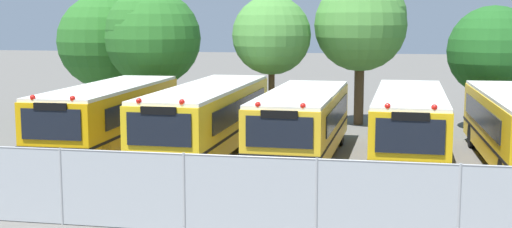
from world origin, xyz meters
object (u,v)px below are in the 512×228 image
school_bus_0 (110,115)px  tree_4 (491,52)px  school_bus_2 (302,121)px  tree_3 (364,23)px  school_bus_3 (409,124)px  school_bus_1 (208,117)px  tree_2 (272,35)px  tree_0 (102,42)px  tree_1 (150,36)px

school_bus_0 → tree_4: bearing=-152.2°
school_bus_2 → tree_3: 9.55m
school_bus_0 → tree_3: 13.26m
school_bus_3 → tree_4: size_ratio=1.72×
school_bus_1 → tree_3: (5.45, 8.58, 3.49)m
school_bus_3 → school_bus_2: bearing=-2.2°
school_bus_0 → school_bus_3: school_bus_3 is taller
tree_2 → tree_4: (10.12, 0.68, -0.77)m
tree_0 → tree_2: size_ratio=1.03×
school_bus_2 → school_bus_1: bearing=-0.1°
school_bus_3 → tree_0: size_ratio=1.53×
school_bus_1 → tree_1: bearing=-56.2°
school_bus_0 → tree_3: (9.34, 8.74, 3.50)m
school_bus_2 → tree_1: bearing=-40.8°
school_bus_0 → tree_3: bearing=-137.7°
tree_0 → tree_3: size_ratio=0.91×
school_bus_0 → tree_0: bearing=-66.0°
school_bus_2 → tree_3: tree_3 is taller
school_bus_3 → tree_2: 10.42m
school_bus_0 → school_bus_2: size_ratio=1.04×
school_bus_2 → tree_1: 11.98m
tree_0 → tree_2: 9.51m
school_bus_0 → tree_4: size_ratio=1.73×
school_bus_3 → tree_0: tree_0 is taller
school_bus_2 → tree_2: tree_2 is taller
school_bus_3 → school_bus_0: bearing=0.5°
school_bus_3 → tree_3: size_ratio=1.40×
school_bus_0 → school_bus_3: size_ratio=1.01×
school_bus_1 → school_bus_2: size_ratio=1.16×
tree_2 → tree_4: tree_2 is taller
school_bus_2 → tree_4: 11.45m
school_bus_1 → school_bus_3: school_bus_1 is taller
tree_3 → tree_2: bearing=-164.9°
tree_2 → tree_3: size_ratio=0.88×
tree_4 → tree_0: bearing=177.0°
school_bus_2 → school_bus_3: school_bus_3 is taller
tree_4 → school_bus_1: bearing=-144.3°
school_bus_1 → tree_4: 14.07m
tree_0 → school_bus_3: bearing=-31.2°
tree_4 → school_bus_2: bearing=-133.1°
tree_1 → tree_4: 16.32m
tree_1 → tree_2: (6.18, -0.27, 0.06)m
school_bus_1 → tree_2: tree_2 is taller
tree_2 → school_bus_0: bearing=-123.7°
school_bus_1 → tree_1: size_ratio=1.70×
school_bus_2 → tree_3: size_ratio=1.36×
school_bus_1 → tree_4: (11.29, 8.11, 2.16)m
tree_4 → tree_2: bearing=-176.1°
school_bus_3 → school_bus_1: bearing=-1.2°
school_bus_2 → tree_1: (-8.62, 7.79, 2.93)m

